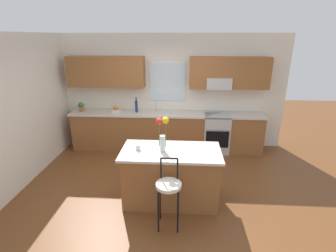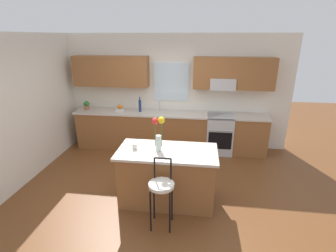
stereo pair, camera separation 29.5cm
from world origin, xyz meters
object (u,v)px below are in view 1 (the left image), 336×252
at_px(bar_stool_near, 169,188).
at_px(bottle_olive_oil, 136,106).
at_px(kitchen_island, 171,176).
at_px(potted_plant_small, 81,106).
at_px(flower_vase, 162,132).
at_px(fruit_bowl_oranges, 116,110).
at_px(oven_range, 216,132).
at_px(mug_ceramic, 138,147).

bearing_deg(bar_stool_near, bottle_olive_oil, 109.02).
xyz_separation_m(kitchen_island, potted_plant_small, (-2.27, 2.08, 0.58)).
xyz_separation_m(flower_vase, bottle_olive_oil, (-0.79, 2.10, -0.17)).
relative_size(fruit_bowl_oranges, potted_plant_small, 1.07).
distance_m(oven_range, kitchen_island, 2.27).
relative_size(kitchen_island, flower_vase, 2.81).
xyz_separation_m(oven_range, mug_ceramic, (-1.50, -2.05, 0.51)).
bearing_deg(bottle_olive_oil, bar_stool_near, -70.98).
bearing_deg(bar_stool_near, flower_vase, 102.68).
distance_m(oven_range, bottle_olive_oil, 1.99).
bearing_deg(potted_plant_small, oven_range, -0.44).
relative_size(kitchen_island, potted_plant_small, 7.05).
relative_size(oven_range, bar_stool_near, 0.88).
bearing_deg(kitchen_island, fruit_bowl_oranges, 124.62).
bearing_deg(potted_plant_small, fruit_bowl_oranges, 0.22).
bearing_deg(potted_plant_small, bar_stool_near, -49.88).
bearing_deg(bottle_olive_oil, potted_plant_small, 180.00).
bearing_deg(potted_plant_small, mug_ceramic, -50.03).
distance_m(kitchen_island, flower_vase, 0.79).
bearing_deg(fruit_bowl_oranges, kitchen_island, -55.38).
distance_m(kitchen_island, potted_plant_small, 3.13).
height_order(kitchen_island, mug_ceramic, mug_ceramic).
bearing_deg(kitchen_island, oven_range, 64.66).
xyz_separation_m(fruit_bowl_oranges, potted_plant_small, (-0.83, -0.00, 0.07)).
height_order(bar_stool_near, bottle_olive_oil, bottle_olive_oil).
bearing_deg(mug_ceramic, flower_vase, -3.33).
height_order(flower_vase, bottle_olive_oil, flower_vase).
xyz_separation_m(mug_ceramic, potted_plant_small, (-1.74, 2.08, 0.08)).
distance_m(mug_ceramic, fruit_bowl_oranges, 2.27).
bearing_deg(bar_stool_near, oven_range, 69.99).
xyz_separation_m(kitchen_island, flower_vase, (-0.13, -0.02, 0.78)).
bearing_deg(flower_vase, kitchen_island, 9.77).
height_order(oven_range, bar_stool_near, bar_stool_near).
bearing_deg(mug_ceramic, fruit_bowl_oranges, 113.58).
height_order(mug_ceramic, bottle_olive_oil, bottle_olive_oil).
distance_m(oven_range, bar_stool_near, 2.84).
distance_m(flower_vase, bottle_olive_oil, 2.25).
bearing_deg(fruit_bowl_oranges, bottle_olive_oil, -0.37).
bearing_deg(oven_range, kitchen_island, -115.34).
distance_m(kitchen_island, fruit_bowl_oranges, 2.58).
relative_size(oven_range, fruit_bowl_oranges, 3.83).
bearing_deg(bar_stool_near, fruit_bowl_oranges, 118.04).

